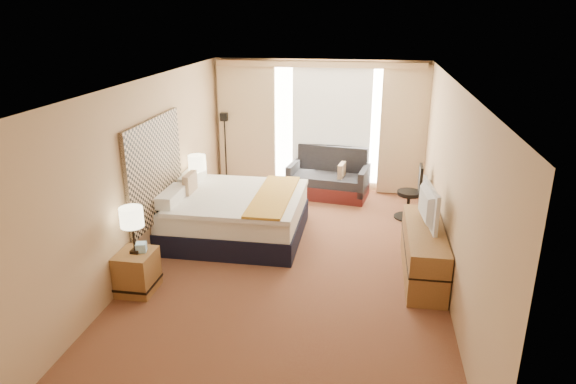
% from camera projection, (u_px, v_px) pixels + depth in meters
% --- Properties ---
extents(floor, '(4.20, 7.00, 0.02)m').
position_uv_depth(floor, '(292.00, 264.00, 7.43)').
color(floor, '#511E17').
rests_on(floor, ground).
extents(ceiling, '(4.20, 7.00, 0.02)m').
position_uv_depth(ceiling, '(292.00, 83.00, 6.57)').
color(ceiling, white).
rests_on(ceiling, wall_back).
extents(wall_back, '(4.20, 0.02, 2.60)m').
position_uv_depth(wall_back, '(319.00, 126.00, 10.26)').
color(wall_back, tan).
rests_on(wall_back, ground).
extents(wall_front, '(4.20, 0.02, 2.60)m').
position_uv_depth(wall_front, '(218.00, 326.00, 3.74)').
color(wall_front, tan).
rests_on(wall_front, ground).
extents(wall_left, '(0.02, 7.00, 2.60)m').
position_uv_depth(wall_left, '(147.00, 172.00, 7.32)').
color(wall_left, tan).
rests_on(wall_left, ground).
extents(wall_right, '(0.02, 7.00, 2.60)m').
position_uv_depth(wall_right, '(451.00, 187.00, 6.68)').
color(wall_right, tan).
rests_on(wall_right, ground).
extents(headboard, '(0.06, 1.85, 1.50)m').
position_uv_depth(headboard, '(155.00, 169.00, 7.51)').
color(headboard, black).
rests_on(headboard, wall_left).
extents(nightstand_left, '(0.45, 0.52, 0.55)m').
position_uv_depth(nightstand_left, '(137.00, 272.00, 6.65)').
color(nightstand_left, '#915E34').
rests_on(nightstand_left, floor).
extents(nightstand_right, '(0.45, 0.52, 0.55)m').
position_uv_depth(nightstand_right, '(199.00, 204.00, 8.97)').
color(nightstand_right, '#915E34').
rests_on(nightstand_right, floor).
extents(media_dresser, '(0.50, 1.80, 0.70)m').
position_uv_depth(media_dresser, '(423.00, 252.00, 7.04)').
color(media_dresser, '#915E34').
rests_on(media_dresser, floor).
extents(window, '(2.30, 0.02, 2.30)m').
position_uv_depth(window, '(331.00, 126.00, 10.18)').
color(window, white).
rests_on(window, wall_back).
extents(curtains, '(4.12, 0.19, 2.56)m').
position_uv_depth(curtains, '(318.00, 122.00, 10.11)').
color(curtains, beige).
rests_on(curtains, floor).
extents(bed, '(2.12, 1.94, 1.03)m').
position_uv_depth(bed, '(235.00, 214.00, 8.26)').
color(bed, black).
rests_on(bed, floor).
extents(loveseat, '(1.62, 1.03, 0.95)m').
position_uv_depth(loveseat, '(329.00, 180.00, 10.12)').
color(loveseat, '#511917').
rests_on(loveseat, floor).
extents(floor_lamp, '(0.20, 0.20, 1.54)m').
position_uv_depth(floor_lamp, '(225.00, 135.00, 10.43)').
color(floor_lamp, black).
rests_on(floor_lamp, floor).
extents(desk_chair, '(0.47, 0.47, 0.97)m').
position_uv_depth(desk_chair, '(412.00, 195.00, 8.96)').
color(desk_chair, black).
rests_on(desk_chair, floor).
extents(lamp_left, '(0.29, 0.29, 0.62)m').
position_uv_depth(lamp_left, '(132.00, 218.00, 6.40)').
color(lamp_left, black).
rests_on(lamp_left, nightstand_left).
extents(lamp_right, '(0.30, 0.30, 0.63)m').
position_uv_depth(lamp_right, '(197.00, 163.00, 8.68)').
color(lamp_right, black).
rests_on(lamp_right, nightstand_right).
extents(tissue_box, '(0.16, 0.16, 0.12)m').
position_uv_depth(tissue_box, '(141.00, 247.00, 6.57)').
color(tissue_box, '#97C8EA').
rests_on(tissue_box, nightstand_left).
extents(telephone, '(0.19, 0.17, 0.07)m').
position_uv_depth(telephone, '(205.00, 188.00, 8.86)').
color(telephone, black).
rests_on(telephone, nightstand_right).
extents(television, '(0.22, 0.97, 0.55)m').
position_uv_depth(television, '(423.00, 205.00, 6.99)').
color(television, black).
rests_on(television, media_dresser).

